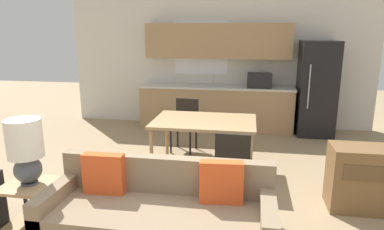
# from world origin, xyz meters

# --- Properties ---
(wall_back) EXTENTS (6.40, 0.07, 2.70)m
(wall_back) POSITION_xyz_m (-0.01, 4.63, 1.35)
(wall_back) COLOR silver
(wall_back) RESTS_ON ground_plane
(kitchen_counter) EXTENTS (3.15, 0.65, 2.15)m
(kitchen_counter) POSITION_xyz_m (0.02, 4.33, 0.84)
(kitchen_counter) COLOR tan
(kitchen_counter) RESTS_ON ground_plane
(refrigerator) EXTENTS (0.68, 0.79, 1.82)m
(refrigerator) POSITION_xyz_m (1.96, 4.20, 0.91)
(refrigerator) COLOR black
(refrigerator) RESTS_ON ground_plane
(dining_table) EXTENTS (1.44, 0.99, 0.77)m
(dining_table) POSITION_xyz_m (0.07, 1.96, 0.71)
(dining_table) COLOR tan
(dining_table) RESTS_ON ground_plane
(couch) EXTENTS (2.09, 0.80, 0.84)m
(couch) POSITION_xyz_m (-0.09, 0.11, 0.34)
(couch) COLOR #3D2D1E
(couch) RESTS_ON ground_plane
(side_table) EXTENTS (0.47, 0.47, 0.53)m
(side_table) POSITION_xyz_m (-1.43, 0.11, 0.35)
(side_table) COLOR tan
(side_table) RESTS_ON ground_plane
(table_lamp) EXTENTS (0.34, 0.34, 0.66)m
(table_lamp) POSITION_xyz_m (-1.41, 0.12, 0.90)
(table_lamp) COLOR #4C515B
(table_lamp) RESTS_ON side_table
(credenza) EXTENTS (0.92, 0.45, 0.74)m
(credenza) POSITION_xyz_m (2.08, 1.19, 0.37)
(credenza) COLOR brown
(credenza) RESTS_ON ground_plane
(dining_chair_near_right) EXTENTS (0.44, 0.44, 0.88)m
(dining_chair_near_right) POSITION_xyz_m (0.53, 1.11, 0.49)
(dining_chair_near_right) COLOR black
(dining_chair_near_right) RESTS_ON ground_plane
(dining_chair_far_left) EXTENTS (0.47, 0.47, 0.88)m
(dining_chair_far_left) POSITION_xyz_m (-0.38, 2.83, 0.49)
(dining_chair_far_left) COLOR black
(dining_chair_far_left) RESTS_ON ground_plane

